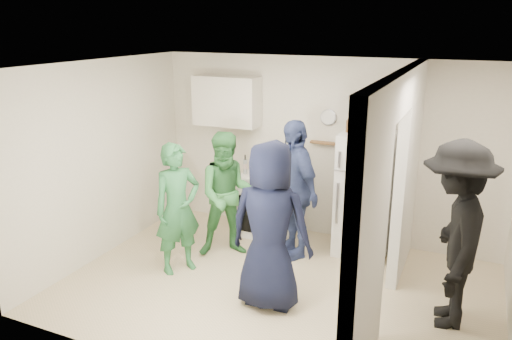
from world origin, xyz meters
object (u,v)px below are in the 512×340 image
at_px(wicker_basket, 362,126).
at_px(yellow_cup_stack_top, 386,126).
at_px(stove, 269,204).
at_px(fridge, 365,194).
at_px(person_nook, 454,235).
at_px(person_green_left, 178,209).
at_px(person_denim, 294,189).
at_px(blue_bowl, 363,115).
at_px(person_green_center, 228,195).
at_px(person_navy, 270,226).

distance_m(wicker_basket, yellow_cup_stack_top, 0.36).
xyz_separation_m(stove, fridge, (1.35, -0.03, 0.36)).
bearing_deg(person_nook, stove, -123.08).
height_order(stove, person_green_left, person_green_left).
height_order(fridge, person_nook, person_nook).
bearing_deg(person_denim, fridge, 70.60).
bearing_deg(yellow_cup_stack_top, person_denim, -161.99).
xyz_separation_m(fridge, blue_bowl, (-0.10, 0.05, 1.01)).
height_order(blue_bowl, yellow_cup_stack_top, blue_bowl).
bearing_deg(person_green_center, blue_bowl, -3.42).
relative_size(fridge, blue_bowl, 6.70).
xyz_separation_m(person_green_center, person_denim, (0.77, 0.33, 0.08)).
distance_m(stove, person_green_center, 0.91).
xyz_separation_m(stove, person_denim, (0.54, -0.47, 0.45)).
xyz_separation_m(person_green_center, person_navy, (0.96, -0.92, 0.09)).
bearing_deg(wicker_basket, person_navy, -106.65).
distance_m(stove, fridge, 1.40).
distance_m(person_green_left, person_nook, 3.07).
relative_size(wicker_basket, person_nook, 0.19).
height_order(blue_bowl, person_green_left, blue_bowl).
xyz_separation_m(blue_bowl, yellow_cup_stack_top, (0.32, -0.15, -0.08)).
height_order(person_denim, person_navy, person_navy).
bearing_deg(person_denim, person_nook, 20.03).
height_order(stove, wicker_basket, wicker_basket).
bearing_deg(fridge, wicker_basket, 153.43).
height_order(stove, person_denim, person_denim).
bearing_deg(blue_bowl, stove, -179.08).
relative_size(person_green_center, person_navy, 0.90).
height_order(wicker_basket, person_navy, person_navy).
bearing_deg(stove, person_green_left, -111.76).
relative_size(wicker_basket, person_green_center, 0.21).
bearing_deg(person_navy, person_nook, -168.84).
bearing_deg(blue_bowl, person_nook, -46.13).
xyz_separation_m(wicker_basket, person_green_left, (-1.82, -1.46, -0.89)).
bearing_deg(yellow_cup_stack_top, person_green_center, -159.67).
relative_size(wicker_basket, person_denim, 0.20).
relative_size(stove, person_denim, 0.50).
bearing_deg(person_green_center, person_green_left, -150.72).
xyz_separation_m(stove, person_green_left, (-0.57, -1.44, 0.35)).
height_order(stove, person_navy, person_navy).
xyz_separation_m(wicker_basket, person_denim, (-0.71, -0.49, -0.79)).
relative_size(fridge, person_denim, 0.90).
xyz_separation_m(stove, person_nook, (2.49, -1.27, 0.50)).
distance_m(yellow_cup_stack_top, person_denim, 1.37).
xyz_separation_m(person_navy, person_nook, (1.75, 0.45, 0.04)).
xyz_separation_m(person_green_left, person_nook, (3.06, 0.17, 0.15)).
bearing_deg(person_nook, blue_bowl, -142.22).
height_order(person_denim, person_nook, person_nook).
xyz_separation_m(person_denim, person_navy, (0.19, -1.25, 0.01)).
xyz_separation_m(stove, person_navy, (0.73, -1.71, 0.46)).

